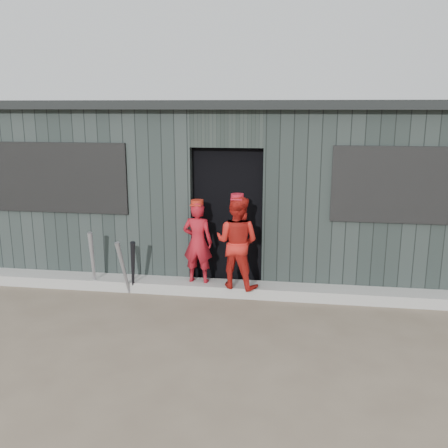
% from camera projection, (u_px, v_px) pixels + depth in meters
% --- Properties ---
extents(ground, '(80.00, 80.00, 0.00)m').
position_uv_depth(ground, '(199.00, 357.00, 5.20)').
color(ground, brown).
rests_on(ground, ground).
extents(curb, '(8.00, 0.36, 0.15)m').
position_uv_depth(curb, '(224.00, 288.00, 6.93)').
color(curb, '#969691').
rests_on(curb, ground).
extents(bat_left, '(0.10, 0.21, 0.87)m').
position_uv_depth(bat_left, '(93.00, 261.00, 6.95)').
color(bat_left, '#94949C').
rests_on(bat_left, ground).
extents(bat_mid, '(0.16, 0.27, 0.79)m').
position_uv_depth(bat_mid, '(123.00, 268.00, 6.79)').
color(bat_mid, gray).
rests_on(bat_mid, ground).
extents(bat_right, '(0.18, 0.27, 0.79)m').
position_uv_depth(bat_right, '(133.00, 268.00, 6.81)').
color(bat_right, black).
rests_on(bat_right, ground).
extents(player_red_left, '(0.43, 0.30, 1.14)m').
position_uv_depth(player_red_left, '(198.00, 242.00, 6.86)').
color(player_red_left, maroon).
rests_on(player_red_left, curb).
extents(player_red_right, '(0.72, 0.62, 1.25)m').
position_uv_depth(player_red_right, '(237.00, 242.00, 6.65)').
color(player_red_right, red).
rests_on(player_red_right, curb).
extents(player_grey_back, '(0.60, 0.44, 1.12)m').
position_uv_depth(player_grey_back, '(271.00, 247.00, 7.23)').
color(player_grey_back, '#A7A7A7').
rests_on(player_grey_back, ground).
extents(dugout, '(8.30, 3.30, 2.62)m').
position_uv_depth(dugout, '(239.00, 184.00, 8.27)').
color(dugout, black).
rests_on(dugout, ground).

